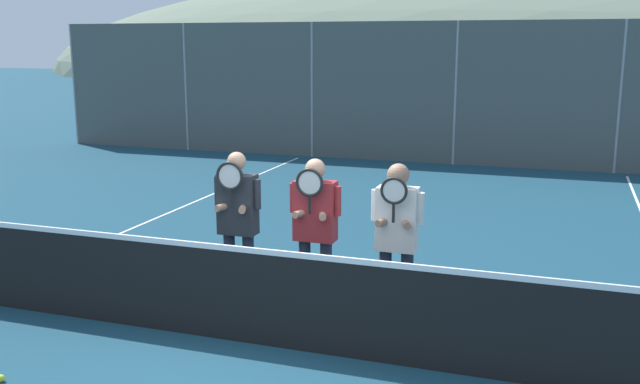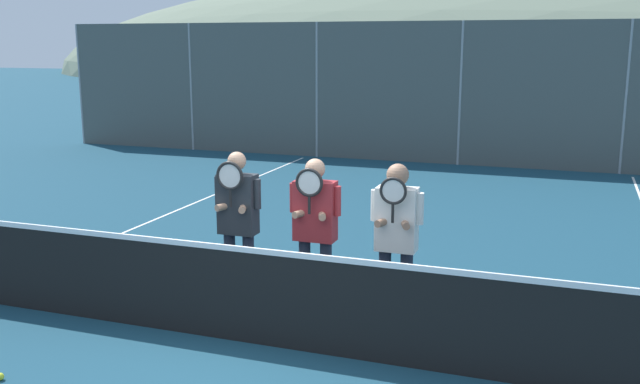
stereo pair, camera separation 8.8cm
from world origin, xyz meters
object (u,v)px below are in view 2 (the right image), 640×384
player_center_left (315,222)px  player_center_right (396,231)px  car_left_of_center (451,115)px  tennis_ball_on_court (0,377)px  player_leftmost (238,216)px  car_far_left (279,108)px

player_center_left → player_center_right: (0.93, -0.11, 0.01)m
car_left_of_center → tennis_ball_on_court: (-1.26, -16.20, -0.83)m
player_center_right → tennis_ball_on_court: bearing=-141.7°
car_left_of_center → player_leftmost: bearing=-90.2°
player_center_left → car_far_left: (-6.12, 13.41, -0.09)m
player_leftmost → player_center_left: (0.88, 0.10, -0.01)m
player_center_right → player_center_left: bearing=173.6°
player_center_left → car_left_of_center: 13.74m
player_leftmost → tennis_ball_on_court: bearing=-116.8°
player_center_right → tennis_ball_on_court: size_ratio=25.80×
player_leftmost → car_far_left: (-5.24, 13.51, -0.11)m
player_center_right → car_far_left: car_far_left is taller
car_far_left → car_left_of_center: bearing=3.3°
player_leftmost → player_center_right: player_leftmost is taller
car_far_left → car_left_of_center: 5.31m
player_leftmost → player_center_left: bearing=6.5°
car_left_of_center → player_center_left: bearing=-86.6°
player_center_left → car_far_left: car_far_left is taller
player_center_left → tennis_ball_on_court: size_ratio=25.55×
player_center_right → car_left_of_center: (-1.76, 13.82, -0.19)m
car_left_of_center → tennis_ball_on_court: car_left_of_center is taller
player_center_left → car_left_of_center: player_center_left is taller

